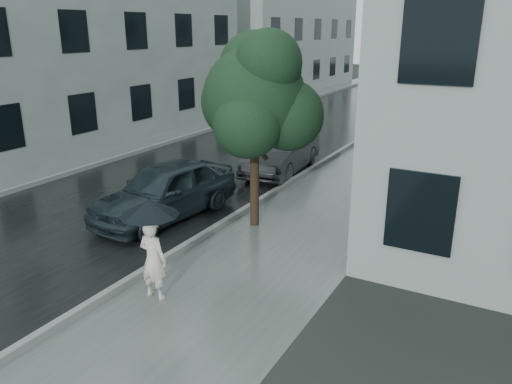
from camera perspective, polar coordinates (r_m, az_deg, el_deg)
The scene contains 14 objects.
ground at distance 9.88m, azimuth -3.91°, elevation -10.46°, with size 120.00×120.00×0.00m, color black.
sidewalk at distance 20.33m, azimuth 15.21°, elevation 4.19°, with size 3.50×60.00×0.01m, color slate.
kerb_near at distance 20.80m, azimuth 10.34°, elevation 5.04°, with size 0.15×60.00×0.15m, color slate.
asphalt_road at distance 22.13m, azimuth 1.69°, elevation 5.93°, with size 6.85×60.00×0.00m, color black.
kerb_far at distance 23.87m, azimuth -5.86°, elevation 6.94°, with size 0.15×60.00×0.15m, color slate.
sidewalk_far at distance 24.41m, azimuth -7.66°, elevation 6.96°, with size 1.70×60.00×0.01m, color #4C5451.
building_far_a at distance 23.98m, azimuth -22.83°, elevation 16.98°, with size 7.02×20.00×9.50m.
building_far_b at distance 41.61m, azimuth 2.41°, elevation 17.29°, with size 7.02×18.00×8.00m.
pedestrian at distance 9.27m, azimuth -11.68°, elevation -7.57°, with size 0.55×0.36×1.51m, color silver.
umbrella at distance 8.82m, azimuth -12.14°, elevation -1.76°, with size 1.38×1.38×1.04m.
street_tree at distance 11.90m, azimuth 0.04°, elevation 10.86°, with size 3.17×2.88×4.75m.
lamp_post at distance 20.66m, azimuth 13.21°, elevation 12.47°, with size 0.84×0.42×4.89m.
car_near at distance 13.10m, azimuth -10.33°, elevation 0.17°, with size 1.72×4.28×1.46m, color #1A282D.
car_far at distance 17.10m, azimuth 2.97°, elevation 4.60°, with size 1.47×4.21×1.39m, color #25272A.
Camera 1 is at (4.73, -7.26, 4.75)m, focal length 35.00 mm.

